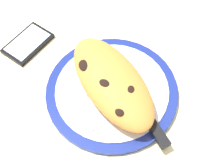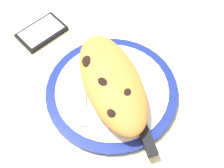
{
  "view_description": "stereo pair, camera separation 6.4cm",
  "coord_description": "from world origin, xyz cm",
  "px_view_note": "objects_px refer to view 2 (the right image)",
  "views": [
    {
      "loc": [
        31.74,
        -11.01,
        57.55
      ],
      "look_at": [
        0.0,
        0.0,
        3.55
      ],
      "focal_mm": 49.79,
      "sensor_mm": 36.0,
      "label": 1
    },
    {
      "loc": [
        33.24,
        -4.84,
        57.55
      ],
      "look_at": [
        0.0,
        0.0,
        3.55
      ],
      "focal_mm": 49.79,
      "sensor_mm": 36.0,
      "label": 2
    }
  ],
  "objects_px": {
    "calzone": "(111,83)",
    "knife": "(139,121)",
    "fork": "(84,98)",
    "smartphone": "(42,32)",
    "plate": "(112,91)"
  },
  "relations": [
    {
      "from": "calzone",
      "to": "knife",
      "type": "bearing_deg",
      "value": 28.77
    },
    {
      "from": "plate",
      "to": "knife",
      "type": "distance_m",
      "value": 0.09
    },
    {
      "from": "fork",
      "to": "knife",
      "type": "distance_m",
      "value": 0.12
    },
    {
      "from": "calzone",
      "to": "smartphone",
      "type": "xyz_separation_m",
      "value": [
        -0.19,
        -0.14,
        -0.04
      ]
    },
    {
      "from": "calzone",
      "to": "knife",
      "type": "relative_size",
      "value": 1.24
    },
    {
      "from": "knife",
      "to": "smartphone",
      "type": "bearing_deg",
      "value": -145.51
    },
    {
      "from": "fork",
      "to": "knife",
      "type": "height_order",
      "value": "knife"
    },
    {
      "from": "fork",
      "to": "knife",
      "type": "bearing_deg",
      "value": 56.15
    },
    {
      "from": "plate",
      "to": "smartphone",
      "type": "bearing_deg",
      "value": -142.61
    },
    {
      "from": "knife",
      "to": "smartphone",
      "type": "height_order",
      "value": "knife"
    },
    {
      "from": "plate",
      "to": "calzone",
      "type": "xyz_separation_m",
      "value": [
        0.0,
        -0.0,
        0.04
      ]
    },
    {
      "from": "calzone",
      "to": "knife",
      "type": "xyz_separation_m",
      "value": [
        0.08,
        0.04,
        -0.02
      ]
    },
    {
      "from": "calzone",
      "to": "fork",
      "type": "distance_m",
      "value": 0.07
    },
    {
      "from": "plate",
      "to": "knife",
      "type": "bearing_deg",
      "value": 27.03
    },
    {
      "from": "fork",
      "to": "smartphone",
      "type": "xyz_separation_m",
      "value": [
        -0.2,
        -0.08,
        -0.01
      ]
    }
  ]
}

